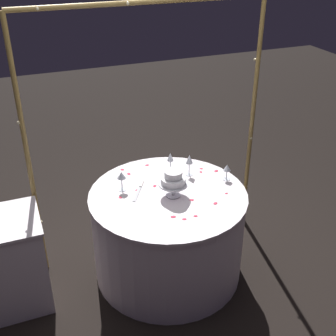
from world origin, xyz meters
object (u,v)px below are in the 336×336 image
object	(u,v)px
tiered_cake	(173,180)
cake_knife	(139,190)
main_table	(168,233)
wine_glass_2	(227,169)
decorative_arch	(149,101)
wine_glass_0	(170,158)
wine_glass_3	(121,176)
side_table	(11,262)
wine_glass_1	(189,160)

from	to	relation	value
tiered_cake	cake_knife	bearing A→B (deg)	141.61
main_table	wine_glass_2	distance (m)	0.69
main_table	cake_knife	size ratio (longest dim) A/B	4.51
main_table	tiered_cake	distance (m)	0.51
decorative_arch	main_table	distance (m)	1.05
tiered_cake	wine_glass_0	bearing A→B (deg)	71.39
main_table	tiered_cake	size ratio (longest dim) A/B	5.42
wine_glass_3	main_table	bearing A→B (deg)	-30.35
main_table	cake_knife	xyz separation A→B (m)	(-0.19, 0.13, 0.37)
decorative_arch	cake_knife	distance (m)	0.68
wine_glass_3	cake_knife	xyz separation A→B (m)	(0.12, -0.05, -0.12)
side_table	main_table	bearing A→B (deg)	-5.25
tiered_cake	wine_glass_3	size ratio (longest dim) A/B	1.41
wine_glass_3	cake_knife	world-z (taller)	wine_glass_3
decorative_arch	wine_glass_3	xyz separation A→B (m)	(-0.30, -0.22, -0.48)
wine_glass_2	wine_glass_3	distance (m)	0.82
side_table	cake_knife	xyz separation A→B (m)	(1.00, 0.02, 0.38)
wine_glass_0	wine_glass_3	distance (m)	0.48
tiered_cake	wine_glass_2	distance (m)	0.49
wine_glass_0	wine_glass_2	xyz separation A→B (m)	(0.35, -0.31, -0.01)
main_table	wine_glass_2	xyz separation A→B (m)	(0.51, 0.03, 0.47)
side_table	wine_glass_1	world-z (taller)	wine_glass_1
side_table	tiered_cake	xyz separation A→B (m)	(1.21, -0.15, 0.51)
wine_glass_0	cake_knife	distance (m)	0.41
wine_glass_0	main_table	bearing A→B (deg)	-114.34
side_table	decorative_arch	bearing A→B (deg)	13.75
main_table	wine_glass_3	bearing A→B (deg)	149.65
tiered_cake	wine_glass_1	world-z (taller)	tiered_cake
tiered_cake	main_table	bearing A→B (deg)	124.91
wine_glass_3	cake_knife	distance (m)	0.17
wine_glass_1	decorative_arch	bearing A→B (deg)	144.04
wine_glass_1	wine_glass_3	distance (m)	0.57
wine_glass_1	tiered_cake	bearing A→B (deg)	-133.97
decorative_arch	wine_glass_0	world-z (taller)	decorative_arch
main_table	wine_glass_2	bearing A→B (deg)	3.56
wine_glass_0	cake_knife	size ratio (longest dim) A/B	0.58
decorative_arch	tiered_cake	xyz separation A→B (m)	(0.03, -0.44, -0.46)
side_table	cake_knife	bearing A→B (deg)	1.24
decorative_arch	wine_glass_1	distance (m)	0.57
decorative_arch	wine_glass_1	world-z (taller)	decorative_arch
tiered_cake	wine_glass_0	distance (m)	0.40
decorative_arch	cake_knife	size ratio (longest dim) A/B	7.80
main_table	wine_glass_1	size ratio (longest dim) A/B	6.67
wine_glass_2	main_table	bearing A→B (deg)	-176.44
decorative_arch	main_table	size ratio (longest dim) A/B	1.73
wine_glass_3	tiered_cake	bearing A→B (deg)	-33.17
wine_glass_1	wine_glass_3	bearing A→B (deg)	-177.04
side_table	wine_glass_2	xyz separation A→B (m)	(1.69, -0.08, 0.47)
decorative_arch	main_table	bearing A→B (deg)	-89.99
main_table	wine_glass_0	bearing A→B (deg)	65.66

